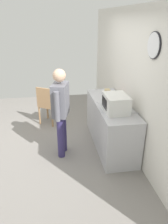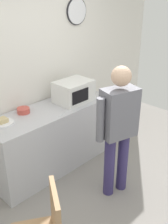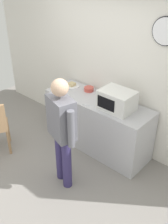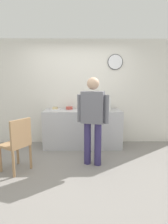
{
  "view_description": "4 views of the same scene",
  "coord_description": "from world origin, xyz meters",
  "px_view_note": "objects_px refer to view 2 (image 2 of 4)",
  "views": [
    {
      "loc": [
        3.84,
        0.1,
        2.41
      ],
      "look_at": [
        0.22,
        0.67,
        0.79
      ],
      "focal_mm": 34.56,
      "sensor_mm": 36.0,
      "label": 1
    },
    {
      "loc": [
        -1.91,
        -1.37,
        2.4
      ],
      "look_at": [
        0.34,
        0.81,
        0.92
      ],
      "focal_mm": 43.42,
      "sensor_mm": 36.0,
      "label": 2
    },
    {
      "loc": [
        2.45,
        -1.7,
        2.89
      ],
      "look_at": [
        0.24,
        0.77,
        0.92
      ],
      "focal_mm": 42.5,
      "sensor_mm": 36.0,
      "label": 3
    },
    {
      "loc": [
        0.13,
        -2.91,
        1.52
      ],
      "look_at": [
        0.16,
        0.64,
        0.95
      ],
      "focal_mm": 28.08,
      "sensor_mm": 36.0,
      "label": 4
    }
  ],
  "objects_px": {
    "sandwich_plate": "(3,122)",
    "salad_bowl": "(23,110)",
    "spoon_utensil": "(67,93)",
    "fork_utensil": "(62,114)",
    "person_standing": "(118,124)",
    "microwave": "(74,91)"
  },
  "relations": [
    {
      "from": "sandwich_plate",
      "to": "salad_bowl",
      "type": "xyz_separation_m",
      "value": [
        0.34,
        0.06,
        0.01
      ]
    },
    {
      "from": "sandwich_plate",
      "to": "spoon_utensil",
      "type": "height_order",
      "value": "sandwich_plate"
    },
    {
      "from": "fork_utensil",
      "to": "person_standing",
      "type": "distance_m",
      "value": 0.77
    },
    {
      "from": "microwave",
      "to": "sandwich_plate",
      "type": "height_order",
      "value": "microwave"
    },
    {
      "from": "microwave",
      "to": "sandwich_plate",
      "type": "bearing_deg",
      "value": 172.97
    },
    {
      "from": "microwave",
      "to": "spoon_utensil",
      "type": "distance_m",
      "value": 0.36
    },
    {
      "from": "sandwich_plate",
      "to": "salad_bowl",
      "type": "height_order",
      "value": "salad_bowl"
    },
    {
      "from": "salad_bowl",
      "to": "fork_utensil",
      "type": "distance_m",
      "value": 0.5
    },
    {
      "from": "salad_bowl",
      "to": "microwave",
      "type": "bearing_deg",
      "value": -15.24
    },
    {
      "from": "sandwich_plate",
      "to": "microwave",
      "type": "bearing_deg",
      "value": -7.03
    },
    {
      "from": "salad_bowl",
      "to": "fork_utensil",
      "type": "relative_size",
      "value": 0.97
    },
    {
      "from": "person_standing",
      "to": "salad_bowl",
      "type": "bearing_deg",
      "value": 114.39
    },
    {
      "from": "fork_utensil",
      "to": "spoon_utensil",
      "type": "distance_m",
      "value": 0.72
    },
    {
      "from": "salad_bowl",
      "to": "person_standing",
      "type": "relative_size",
      "value": 0.1
    },
    {
      "from": "microwave",
      "to": "spoon_utensil",
      "type": "bearing_deg",
      "value": 66.15
    },
    {
      "from": "salad_bowl",
      "to": "spoon_utensil",
      "type": "distance_m",
      "value": 0.85
    },
    {
      "from": "fork_utensil",
      "to": "person_standing",
      "type": "xyz_separation_m",
      "value": [
        0.2,
        -0.75,
        0.05
      ]
    },
    {
      "from": "sandwich_plate",
      "to": "person_standing",
      "type": "distance_m",
      "value": 1.37
    },
    {
      "from": "microwave",
      "to": "person_standing",
      "type": "bearing_deg",
      "value": -101.96
    },
    {
      "from": "spoon_utensil",
      "to": "person_standing",
      "type": "distance_m",
      "value": 1.28
    },
    {
      "from": "microwave",
      "to": "spoon_utensil",
      "type": "relative_size",
      "value": 2.94
    },
    {
      "from": "sandwich_plate",
      "to": "salad_bowl",
      "type": "relative_size",
      "value": 1.59
    }
  ]
}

